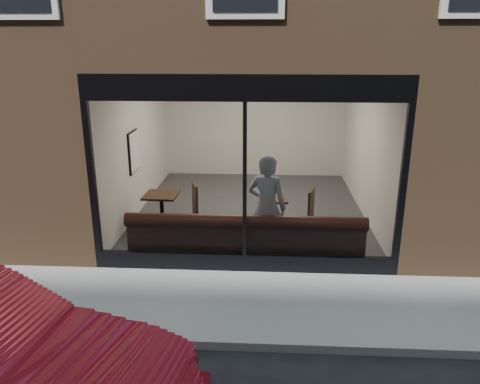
# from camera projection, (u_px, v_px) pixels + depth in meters

# --- Properties ---
(ground) EXTENTS (120.00, 120.00, 0.00)m
(ground) POSITION_uv_depth(u_px,v_px,m) (237.00, 346.00, 5.87)
(ground) COLOR black
(ground) RESTS_ON ground
(sidewalk_near) EXTENTS (40.00, 2.00, 0.01)m
(sidewalk_near) POSITION_uv_depth(u_px,v_px,m) (241.00, 304.00, 6.82)
(sidewalk_near) COLOR gray
(sidewalk_near) RESTS_ON ground
(kerb_near) EXTENTS (40.00, 0.10, 0.12)m
(kerb_near) POSITION_uv_depth(u_px,v_px,m) (237.00, 345.00, 5.80)
(kerb_near) COLOR gray
(kerb_near) RESTS_ON ground
(host_building_pier_left) EXTENTS (2.50, 12.00, 3.20)m
(host_building_pier_left) POSITION_uv_depth(u_px,v_px,m) (122.00, 118.00, 13.19)
(host_building_pier_left) COLOR brown
(host_building_pier_left) RESTS_ON ground
(host_building_pier_right) EXTENTS (2.50, 12.00, 3.20)m
(host_building_pier_right) POSITION_uv_depth(u_px,v_px,m) (392.00, 121.00, 12.79)
(host_building_pier_right) COLOR brown
(host_building_pier_right) RESTS_ON ground
(host_building_backfill) EXTENTS (5.00, 6.00, 3.20)m
(host_building_backfill) POSITION_uv_depth(u_px,v_px,m) (257.00, 106.00, 15.84)
(host_building_backfill) COLOR brown
(host_building_backfill) RESTS_ON ground
(cafe_floor) EXTENTS (6.00, 6.00, 0.00)m
(cafe_floor) POSITION_uv_depth(u_px,v_px,m) (251.00, 210.00, 10.62)
(cafe_floor) COLOR #2D2D30
(cafe_floor) RESTS_ON ground
(cafe_ceiling) EXTENTS (6.00, 6.00, 0.00)m
(cafe_ceiling) POSITION_uv_depth(u_px,v_px,m) (252.00, 65.00, 9.65)
(cafe_ceiling) COLOR white
(cafe_ceiling) RESTS_ON host_building_upper
(cafe_wall_back) EXTENTS (5.00, 0.00, 5.00)m
(cafe_wall_back) POSITION_uv_depth(u_px,v_px,m) (255.00, 120.00, 12.98)
(cafe_wall_back) COLOR silver
(cafe_wall_back) RESTS_ON ground
(cafe_wall_left) EXTENTS (0.00, 6.00, 6.00)m
(cafe_wall_left) POSITION_uv_depth(u_px,v_px,m) (138.00, 140.00, 10.27)
(cafe_wall_left) COLOR silver
(cafe_wall_left) RESTS_ON ground
(cafe_wall_right) EXTENTS (0.00, 6.00, 6.00)m
(cafe_wall_right) POSITION_uv_depth(u_px,v_px,m) (367.00, 142.00, 10.00)
(cafe_wall_right) COLOR silver
(cafe_wall_right) RESTS_ON ground
(storefront_kick) EXTENTS (5.00, 0.10, 0.30)m
(storefront_kick) POSITION_uv_depth(u_px,v_px,m) (245.00, 262.00, 7.77)
(storefront_kick) COLOR black
(storefront_kick) RESTS_ON ground
(storefront_header) EXTENTS (5.00, 0.10, 0.40)m
(storefront_header) POSITION_uv_depth(u_px,v_px,m) (245.00, 88.00, 6.91)
(storefront_header) COLOR black
(storefront_header) RESTS_ON host_building_upper
(storefront_mullion) EXTENTS (0.06, 0.10, 2.50)m
(storefront_mullion) POSITION_uv_depth(u_px,v_px,m) (245.00, 182.00, 7.35)
(storefront_mullion) COLOR black
(storefront_mullion) RESTS_ON storefront_kick
(storefront_glass) EXTENTS (4.80, 0.00, 4.80)m
(storefront_glass) POSITION_uv_depth(u_px,v_px,m) (245.00, 182.00, 7.32)
(storefront_glass) COLOR white
(storefront_glass) RESTS_ON storefront_kick
(banquette) EXTENTS (4.00, 0.55, 0.45)m
(banquette) POSITION_uv_depth(u_px,v_px,m) (246.00, 248.00, 8.13)
(banquette) COLOR #331812
(banquette) RESTS_ON cafe_floor
(person) EXTENTS (0.78, 0.62, 1.86)m
(person) POSITION_uv_depth(u_px,v_px,m) (267.00, 207.00, 8.07)
(person) COLOR #98B1D1
(person) RESTS_ON cafe_floor
(cafe_table_left) EXTENTS (0.67, 0.67, 0.04)m
(cafe_table_left) POSITION_uv_depth(u_px,v_px,m) (161.00, 195.00, 9.32)
(cafe_table_left) COLOR #301E12
(cafe_table_left) RESTS_ON cafe_floor
(cafe_table_right) EXTENTS (0.61, 0.61, 0.04)m
(cafe_table_right) POSITION_uv_depth(u_px,v_px,m) (272.00, 198.00, 9.12)
(cafe_table_right) COLOR #301E12
(cafe_table_right) RESTS_ON cafe_floor
(cafe_chair_left) EXTENTS (0.48, 0.48, 0.04)m
(cafe_chair_left) POSITION_uv_depth(u_px,v_px,m) (186.00, 219.00, 9.44)
(cafe_chair_left) COLOR #301E12
(cafe_chair_left) RESTS_ON cafe_floor
(cafe_chair_right) EXTENTS (0.51, 0.51, 0.04)m
(cafe_chair_right) POSITION_uv_depth(u_px,v_px,m) (301.00, 223.00, 9.23)
(cafe_chair_right) COLOR #301E12
(cafe_chair_right) RESTS_ON cafe_floor
(wall_poster) EXTENTS (0.02, 0.62, 0.82)m
(wall_poster) POSITION_uv_depth(u_px,v_px,m) (134.00, 152.00, 9.86)
(wall_poster) COLOR white
(wall_poster) RESTS_ON cafe_wall_left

